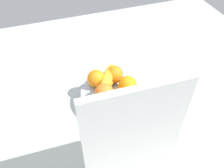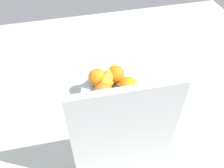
% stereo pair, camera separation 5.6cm
% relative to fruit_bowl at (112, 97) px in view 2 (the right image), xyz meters
% --- Properties ---
extents(ground_plane, '(1.80, 1.40, 0.03)m').
position_rel_fruit_bowl_xyz_m(ground_plane, '(0.03, -0.01, -0.04)').
color(ground_plane, '#B1B8B4').
extents(fruit_bowl, '(0.24, 0.24, 0.06)m').
position_rel_fruit_bowl_xyz_m(fruit_bowl, '(0.00, 0.00, 0.00)').
color(fruit_bowl, silver).
rests_on(fruit_bowl, ground_plane).
extents(orange_front_left, '(0.07, 0.07, 0.07)m').
position_rel_fruit_bowl_xyz_m(orange_front_left, '(-0.01, 0.07, 0.06)').
color(orange_front_left, orange).
rests_on(orange_front_left, fruit_bowl).
extents(orange_front_right, '(0.07, 0.07, 0.07)m').
position_rel_fruit_bowl_xyz_m(orange_front_right, '(-0.06, 0.02, 0.06)').
color(orange_front_right, orange).
rests_on(orange_front_right, fruit_bowl).
extents(orange_center, '(0.07, 0.07, 0.07)m').
position_rel_fruit_bowl_xyz_m(orange_center, '(-0.03, -0.05, 0.06)').
color(orange_center, orange).
rests_on(orange_center, fruit_bowl).
extents(orange_back_left, '(0.07, 0.07, 0.07)m').
position_rel_fruit_bowl_xyz_m(orange_back_left, '(0.05, -0.05, 0.06)').
color(orange_back_left, orange).
rests_on(orange_back_left, fruit_bowl).
extents(orange_back_right, '(0.07, 0.07, 0.07)m').
position_rel_fruit_bowl_xyz_m(orange_back_right, '(0.04, 0.03, 0.06)').
color(orange_back_right, orange).
rests_on(orange_back_right, fruit_bowl).
extents(banana_bunch, '(0.16, 0.16, 0.06)m').
position_rel_fruit_bowl_xyz_m(banana_bunch, '(0.01, -0.03, 0.06)').
color(banana_bunch, yellow).
rests_on(banana_bunch, fruit_bowl).
extents(cutting_board, '(0.28, 0.03, 0.36)m').
position_rel_fruit_bowl_xyz_m(cutting_board, '(0.03, 0.28, 0.15)').
color(cutting_board, white).
rests_on(cutting_board, ground_plane).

